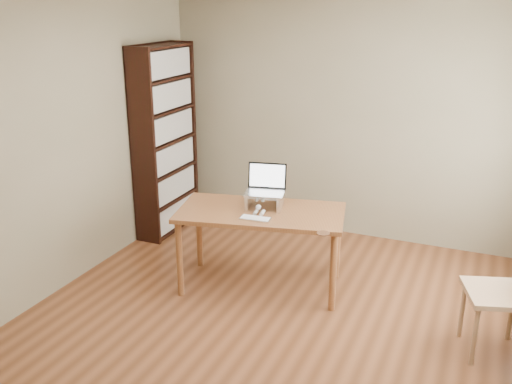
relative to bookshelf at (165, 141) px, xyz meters
name	(u,v)px	position (x,y,z in m)	size (l,w,h in m)	color
room	(269,177)	(1.86, -1.54, 0.25)	(4.04, 4.54, 2.64)	#5D3118
bookshelf	(165,141)	(0.00, 0.00, 0.00)	(0.30, 0.90, 2.10)	black
desk	(261,220)	(1.52, -0.87, -0.39)	(1.60, 1.04, 0.75)	brown
laptop_stand	(264,199)	(1.52, -0.79, -0.22)	(0.32, 0.25, 0.13)	silver
laptop	(267,185)	(1.52, -0.73, -0.11)	(0.40, 0.36, 0.25)	silver
keyboard	(255,219)	(1.56, -1.09, -0.29)	(0.27, 0.13, 0.02)	silver
coaster	(323,233)	(2.19, -1.15, -0.30)	(0.11, 0.11, 0.01)	brown
cat	(265,200)	(1.52, -0.76, -0.23)	(0.25, 0.49, 0.16)	#413B33
chair	(512,287)	(3.62, -1.14, -0.48)	(0.58, 0.58, 1.04)	#A67B5A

